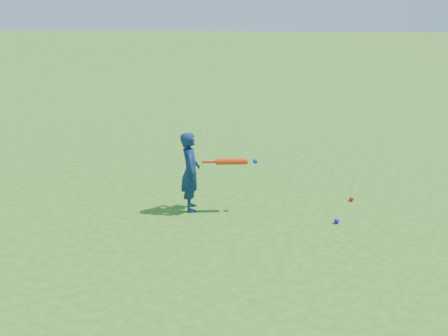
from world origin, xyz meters
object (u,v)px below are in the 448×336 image
object	(u,v)px
ground_ball_blue	(337,221)
bat_swing	(233,162)
child	(190,172)
ground_ball_red	(351,199)

from	to	relation	value
ground_ball_blue	bat_swing	xyz separation A→B (m)	(-1.51, 0.35, 0.73)
child	ground_ball_blue	distance (m)	2.24
child	bat_swing	xyz separation A→B (m)	(0.64, 0.03, 0.17)
child	ground_ball_blue	size ratio (longest dim) A/B	16.29
child	ground_ball_red	size ratio (longest dim) A/B	16.54
ground_ball_red	bat_swing	distance (m)	2.05
bat_swing	ground_ball_blue	bearing A→B (deg)	-20.32
ground_ball_red	ground_ball_blue	distance (m)	0.92
child	bat_swing	size ratio (longest dim) A/B	1.48
child	ground_ball_red	world-z (taller)	child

